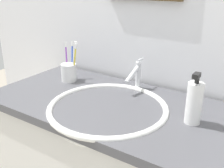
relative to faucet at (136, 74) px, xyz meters
name	(u,v)px	position (x,y,z in m)	size (l,w,h in m)	color
tiled_wall_back	(146,2)	(-0.03, 0.12, 0.30)	(2.22, 0.04, 2.40)	silver
sink_basin	(108,115)	(0.00, -0.23, -0.10)	(0.48, 0.48, 0.10)	white
faucet	(136,74)	(0.00, 0.00, 0.00)	(0.02, 0.15, 0.14)	silver
toothbrush_cup	(69,73)	(-0.33, -0.09, -0.03)	(0.07, 0.07, 0.09)	white
toothbrush_blue	(72,57)	(-0.34, -0.04, 0.04)	(0.03, 0.05, 0.18)	blue
toothbrush_yellow	(75,60)	(-0.29, -0.08, 0.04)	(0.04, 0.01, 0.19)	yellow
toothbrush_white	(74,59)	(-0.30, -0.08, 0.04)	(0.04, 0.02, 0.20)	white
toothbrush_purple	(66,58)	(-0.36, -0.07, 0.04)	(0.03, 0.03, 0.18)	purple
soap_dispenser	(194,102)	(0.31, -0.16, 0.01)	(0.06, 0.06, 0.19)	white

